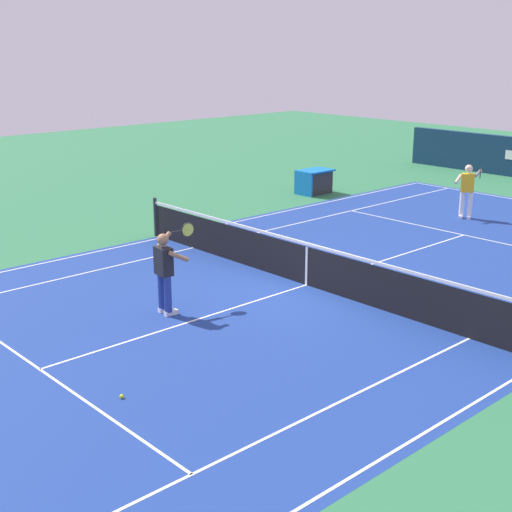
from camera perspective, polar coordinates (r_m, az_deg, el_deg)
ground_plane at (r=16.14m, az=4.01°, el=-2.29°), size 60.00×60.00×0.00m
court_slab at (r=16.14m, az=4.01°, el=-2.29°), size 24.20×11.40×0.00m
court_line_markings at (r=16.14m, az=4.01°, el=-2.28°), size 23.85×11.05×0.01m
tennis_net at (r=15.99m, az=4.04°, el=-0.63°), size 0.10×11.70×1.08m
tennis_player_near at (r=14.27m, az=-7.19°, el=-1.02°), size 1.11×0.77×1.70m
tennis_player_far at (r=22.92m, az=16.36°, el=5.14°), size 0.85×1.01×1.70m
tennis_ball at (r=11.36m, az=-10.56°, el=-10.85°), size 0.07×0.07×0.07m
equipment_cart_tarped at (r=25.89m, az=4.63°, el=5.90°), size 1.25×0.84×0.85m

